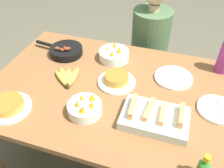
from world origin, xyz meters
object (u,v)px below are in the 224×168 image
empty_plate_near_front (173,78)px  person_figure (148,58)px  skillet (66,51)px  melon_tray (155,117)px  banana_bunch (67,78)px  frittata_plate_side (117,80)px  hot_sauce_bottle (203,167)px  empty_plate_far_left (218,110)px  fruit_bowl_mango (85,108)px  fruit_bowl_citrus (114,55)px  frittata_plate_center (8,106)px

empty_plate_near_front → person_figure: 0.62m
skillet → empty_plate_near_front: bearing=-175.8°
melon_tray → empty_plate_near_front: 0.38m
melon_tray → person_figure: size_ratio=0.29×
skillet → banana_bunch: bearing=125.5°
frittata_plate_side → empty_plate_near_front: size_ratio=0.98×
banana_bunch → hot_sauce_bottle: hot_sauce_bottle is taller
frittata_plate_side → empty_plate_far_left: frittata_plate_side is taller
fruit_bowl_mango → fruit_bowl_citrus: (-0.00, 0.51, -0.00)m
banana_bunch → frittata_plate_side: frittata_plate_side is taller
skillet → empty_plate_far_left: (1.00, -0.24, -0.02)m
frittata_plate_center → fruit_bowl_citrus: 0.73m
frittata_plate_center → hot_sauce_bottle: (0.98, -0.08, 0.04)m
frittata_plate_side → empty_plate_far_left: 0.58m
empty_plate_far_left → person_figure: 0.90m
banana_bunch → fruit_bowl_citrus: bearing=56.3°
melon_tray → fruit_bowl_citrus: 0.59m
empty_plate_far_left → fruit_bowl_citrus: (-0.67, 0.29, 0.03)m
empty_plate_far_left → empty_plate_near_front: bearing=142.1°
skillet → fruit_bowl_mango: (0.34, -0.47, 0.01)m
empty_plate_near_front → empty_plate_far_left: bearing=-37.9°
melon_tray → fruit_bowl_citrus: size_ratio=1.64×
frittata_plate_side → fruit_bowl_mango: bearing=-107.2°
empty_plate_near_front → fruit_bowl_citrus: 0.42m
melon_tray → fruit_bowl_citrus: bearing=127.8°
frittata_plate_side → person_figure: person_figure is taller
frittata_plate_center → fruit_bowl_mango: fruit_bowl_mango is taller
skillet → empty_plate_near_front: size_ratio=1.57×
frittata_plate_center → person_figure: 1.22m
fruit_bowl_citrus → person_figure: person_figure is taller
hot_sauce_bottle → person_figure: (-0.42, 1.12, -0.30)m
empty_plate_far_left → fruit_bowl_citrus: bearing=156.6°
skillet → frittata_plate_center: skillet is taller
frittata_plate_center → fruit_bowl_citrus: size_ratio=1.17×
frittata_plate_center → empty_plate_far_left: 1.11m
banana_bunch → frittata_plate_side: size_ratio=0.85×
frittata_plate_center → frittata_plate_side: 0.62m
melon_tray → empty_plate_far_left: melon_tray is taller
melon_tray → skillet: bearing=149.1°
frittata_plate_center → skillet: bearing=84.5°
frittata_plate_side → empty_plate_near_front: frittata_plate_side is taller
empty_plate_near_front → empty_plate_far_left: (0.25, -0.20, 0.00)m
frittata_plate_center → person_figure: person_figure is taller
skillet → frittata_plate_side: 0.47m
skillet → hot_sauce_bottle: bearing=152.8°
frittata_plate_side → person_figure: (0.08, 0.66, -0.26)m
melon_tray → frittata_plate_center: bearing=-168.6°
banana_bunch → skillet: 0.29m
frittata_plate_center → empty_plate_far_left: size_ratio=1.11×
skillet → person_figure: size_ratio=0.32×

